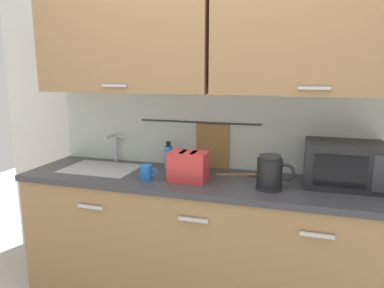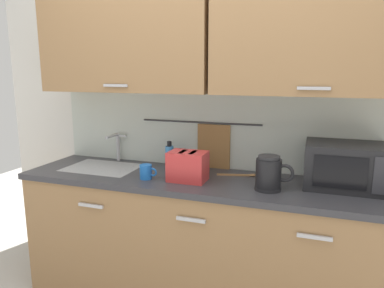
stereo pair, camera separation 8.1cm
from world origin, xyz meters
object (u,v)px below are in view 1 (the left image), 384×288
(electric_kettle, at_px, (270,173))
(mug_by_kettle, at_px, (196,163))
(microwave, at_px, (344,164))
(mug_near_sink, at_px, (146,172))
(wooden_spoon, at_px, (242,174))
(toaster, at_px, (188,166))
(dish_soap_bottle, at_px, (168,156))

(electric_kettle, xyz_separation_m, mug_by_kettle, (-0.55, 0.29, -0.05))
(microwave, xyz_separation_m, mug_near_sink, (-1.21, -0.24, -0.09))
(wooden_spoon, bearing_deg, toaster, -144.73)
(mug_near_sink, relative_size, mug_by_kettle, 1.00)
(toaster, bearing_deg, dish_soap_bottle, 132.42)
(toaster, bearing_deg, microwave, 11.13)
(electric_kettle, height_order, dish_soap_bottle, electric_kettle)
(microwave, xyz_separation_m, toaster, (-0.94, -0.19, -0.04))
(dish_soap_bottle, height_order, mug_near_sink, dish_soap_bottle)
(dish_soap_bottle, distance_m, mug_near_sink, 0.31)
(microwave, distance_m, mug_near_sink, 1.24)
(microwave, bearing_deg, toaster, -168.87)
(mug_by_kettle, bearing_deg, mug_near_sink, -126.31)
(toaster, relative_size, mug_by_kettle, 2.13)
(dish_soap_bottle, bearing_deg, electric_kettle, -19.98)
(dish_soap_bottle, height_order, mug_by_kettle, dish_soap_bottle)
(mug_near_sink, height_order, toaster, toaster)
(microwave, height_order, mug_by_kettle, microwave)
(toaster, bearing_deg, mug_near_sink, -168.80)
(electric_kettle, bearing_deg, mug_by_kettle, 152.18)
(electric_kettle, distance_m, wooden_spoon, 0.33)
(microwave, relative_size, mug_near_sink, 3.83)
(mug_by_kettle, bearing_deg, toaster, -83.53)
(electric_kettle, distance_m, mug_by_kettle, 0.62)
(mug_near_sink, distance_m, mug_by_kettle, 0.40)
(electric_kettle, relative_size, wooden_spoon, 0.83)
(mug_near_sink, bearing_deg, dish_soap_bottle, 83.32)
(mug_by_kettle, relative_size, wooden_spoon, 0.44)
(dish_soap_bottle, xyz_separation_m, toaster, (0.23, -0.26, 0.01))
(mug_by_kettle, distance_m, wooden_spoon, 0.35)
(microwave, bearing_deg, mug_by_kettle, 174.88)
(dish_soap_bottle, bearing_deg, mug_near_sink, -96.68)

